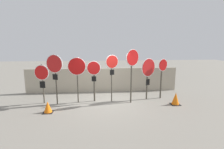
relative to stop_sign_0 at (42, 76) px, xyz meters
The scene contains 12 objects.
ground_plane 3.30m from the stop_sign_0, ahead, with size 40.00×40.00×0.00m, color gray.
fence_back 3.61m from the stop_sign_0, 32.31° to the left, with size 9.16×0.12×1.45m.
stop_sign_0 is the anchor object (origin of this frame).
stop_sign_1 0.83m from the stop_sign_0, 17.46° to the right, with size 0.82×0.35×2.45m.
stop_sign_2 1.73m from the stop_sign_0, ahead, with size 0.88×0.11×2.29m.
stop_sign_3 2.51m from the stop_sign_0, ahead, with size 0.70×0.20×2.09m.
stop_sign_4 3.44m from the stop_sign_0, ahead, with size 0.64×0.27×2.40m.
stop_sign_5 4.42m from the stop_sign_0, ahead, with size 0.70×0.47×2.68m.
stop_sign_6 5.32m from the stop_sign_0, ahead, with size 0.83×0.51×2.20m.
stop_sign_7 6.12m from the stop_sign_0, ahead, with size 0.59×0.35×2.16m.
traffic_cone_0 1.73m from the stop_sign_0, 66.28° to the right, with size 0.41×0.41×0.50m.
traffic_cone_1 6.59m from the stop_sign_0, ahead, with size 0.44×0.44×0.60m.
Camera 1 is at (-0.31, -8.56, 3.02)m, focal length 28.00 mm.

